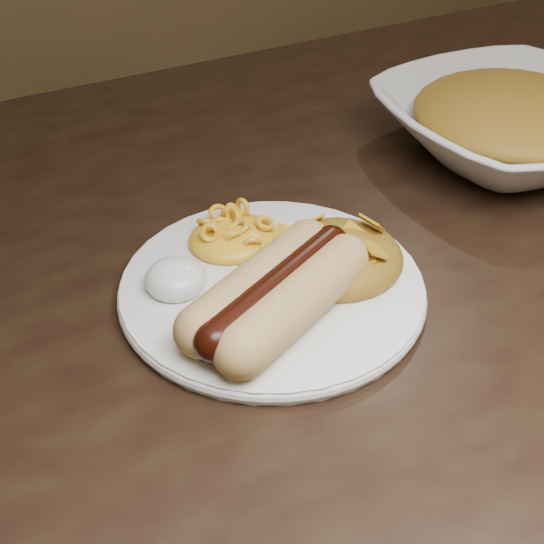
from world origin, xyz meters
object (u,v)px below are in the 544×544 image
plate (272,288)px  serving_bowl (511,125)px  table (297,349)px  fork (252,345)px

plate → serving_bowl: 0.34m
serving_bowl → plate: bearing=-163.9°
table → plate: size_ratio=6.65×
fork → table: bearing=59.4°
fork → serving_bowl: serving_bowl is taller
table → plate: 0.11m
plate → fork: plate is taller
table → serving_bowl: size_ratio=6.19×
fork → serving_bowl: bearing=39.4°
table → fork: size_ratio=12.40×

